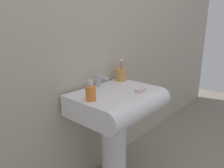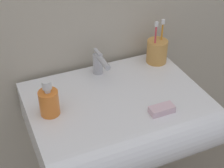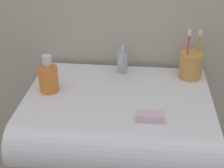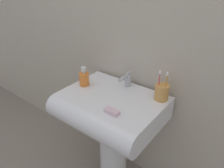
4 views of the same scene
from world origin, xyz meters
name	(u,v)px [view 4 (image 4 of 4)]	position (x,y,z in m)	size (l,w,h in m)	color
wall_back	(139,20)	(0.00, 0.26, 1.20)	(5.00, 0.05, 2.40)	#B7AD99
sink_pedestal	(113,150)	(0.00, 0.00, 0.31)	(0.19, 0.19, 0.62)	white
sink_basin	(108,109)	(0.00, -0.06, 0.70)	(0.63, 0.51, 0.15)	white
faucet	(126,79)	(0.00, 0.15, 0.83)	(0.04, 0.13, 0.10)	#B7B7BC
toothbrush_cup	(162,92)	(0.26, 0.14, 0.83)	(0.09, 0.09, 0.19)	#D19347
soap_bottle	(84,78)	(-0.24, -0.01, 0.83)	(0.07, 0.07, 0.13)	orange
bar_soap	(112,112)	(0.11, -0.16, 0.79)	(0.09, 0.04, 0.02)	silver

